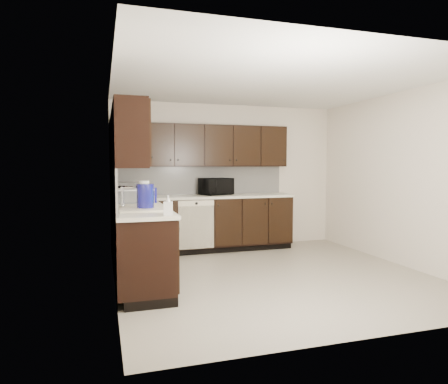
# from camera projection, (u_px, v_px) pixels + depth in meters

# --- Properties ---
(floor) EXTENTS (4.00, 4.00, 0.00)m
(floor) POSITION_uv_depth(u_px,v_px,m) (272.00, 275.00, 5.25)
(floor) COLOR gray
(floor) RESTS_ON ground
(ceiling) EXTENTS (4.00, 4.00, 0.00)m
(ceiling) POSITION_uv_depth(u_px,v_px,m) (274.00, 82.00, 5.08)
(ceiling) COLOR white
(ceiling) RESTS_ON wall_back
(wall_back) EXTENTS (4.00, 0.02, 2.50)m
(wall_back) POSITION_uv_depth(u_px,v_px,m) (227.00, 176.00, 7.07)
(wall_back) COLOR beige
(wall_back) RESTS_ON floor
(wall_left) EXTENTS (0.02, 4.00, 2.50)m
(wall_left) POSITION_uv_depth(u_px,v_px,m) (113.00, 183.00, 4.58)
(wall_left) COLOR beige
(wall_left) RESTS_ON floor
(wall_right) EXTENTS (0.02, 4.00, 2.50)m
(wall_right) POSITION_uv_depth(u_px,v_px,m) (401.00, 179.00, 5.75)
(wall_right) COLOR beige
(wall_right) RESTS_ON floor
(wall_front) EXTENTS (4.00, 0.02, 2.50)m
(wall_front) POSITION_uv_depth(u_px,v_px,m) (374.00, 190.00, 3.25)
(wall_front) COLOR beige
(wall_front) RESTS_ON floor
(lower_cabinets) EXTENTS (3.00, 2.80, 0.90)m
(lower_cabinets) POSITION_uv_depth(u_px,v_px,m) (181.00, 234.00, 5.99)
(lower_cabinets) COLOR black
(lower_cabinets) RESTS_ON floor
(countertop) EXTENTS (3.03, 2.83, 0.04)m
(countertop) POSITION_uv_depth(u_px,v_px,m) (180.00, 200.00, 5.95)
(countertop) COLOR beige
(countertop) RESTS_ON lower_cabinets
(backsplash) EXTENTS (3.00, 2.80, 0.48)m
(backsplash) POSITION_uv_depth(u_px,v_px,m) (164.00, 183.00, 6.07)
(backsplash) COLOR beige
(backsplash) RESTS_ON countertop
(upper_cabinets) EXTENTS (3.00, 2.80, 0.70)m
(upper_cabinets) POSITION_uv_depth(u_px,v_px,m) (173.00, 143.00, 5.95)
(upper_cabinets) COLOR black
(upper_cabinets) RESTS_ON wall_back
(dishwasher) EXTENTS (0.58, 0.04, 0.78)m
(dishwasher) POSITION_uv_depth(u_px,v_px,m) (196.00, 222.00, 6.35)
(dishwasher) COLOR beige
(dishwasher) RESTS_ON lower_cabinets
(sink) EXTENTS (0.54, 0.82, 0.42)m
(sink) POSITION_uv_depth(u_px,v_px,m) (142.00, 214.00, 4.69)
(sink) COLOR beige
(sink) RESTS_ON countertop
(microwave) EXTENTS (0.60, 0.50, 0.28)m
(microwave) POSITION_uv_depth(u_px,v_px,m) (216.00, 186.00, 6.77)
(microwave) COLOR black
(microwave) RESTS_ON countertop
(soap_bottle_a) EXTENTS (0.11, 0.11, 0.20)m
(soap_bottle_a) POSITION_uv_depth(u_px,v_px,m) (168.00, 205.00, 4.08)
(soap_bottle_a) COLOR gray
(soap_bottle_a) RESTS_ON countertop
(soap_bottle_b) EXTENTS (0.10, 0.10, 0.21)m
(soap_bottle_b) POSITION_uv_depth(u_px,v_px,m) (126.00, 193.00, 5.82)
(soap_bottle_b) COLOR gray
(soap_bottle_b) RESTS_ON countertop
(toaster_oven) EXTENTS (0.44, 0.40, 0.23)m
(toaster_oven) POSITION_uv_depth(u_px,v_px,m) (127.00, 190.00, 6.30)
(toaster_oven) COLOR silver
(toaster_oven) RESTS_ON countertop
(storage_bin) EXTENTS (0.54, 0.43, 0.19)m
(storage_bin) POSITION_uv_depth(u_px,v_px,m) (134.00, 197.00, 5.24)
(storage_bin) COLOR white
(storage_bin) RESTS_ON countertop
(blue_pitcher) EXTENTS (0.24, 0.24, 0.29)m
(blue_pitcher) POSITION_uv_depth(u_px,v_px,m) (145.00, 197.00, 4.58)
(blue_pitcher) COLOR #100E82
(blue_pitcher) RESTS_ON countertop
(teal_tumbler) EXTENTS (0.10, 0.10, 0.22)m
(teal_tumbler) POSITION_uv_depth(u_px,v_px,m) (150.00, 196.00, 5.19)
(teal_tumbler) COLOR #0E989B
(teal_tumbler) RESTS_ON countertop
(paper_towel_roll) EXTENTS (0.14, 0.14, 0.30)m
(paper_towel_roll) POSITION_uv_depth(u_px,v_px,m) (144.00, 192.00, 5.25)
(paper_towel_roll) COLOR white
(paper_towel_roll) RESTS_ON countertop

